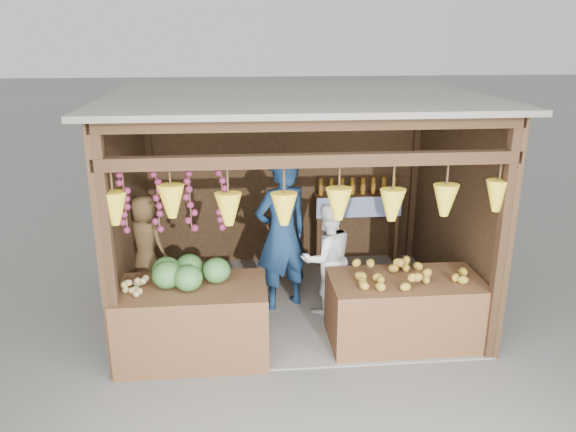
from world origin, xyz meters
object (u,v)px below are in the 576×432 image
(counter_right, at_px, (404,310))
(vendor_seated, at_px, (145,242))
(man_standing, at_px, (282,234))
(woman_standing, at_px, (327,259))
(counter_left, at_px, (193,322))

(counter_right, relative_size, vendor_seated, 1.43)
(man_standing, xyz_separation_m, woman_standing, (0.54, -0.18, -0.27))
(counter_left, xyz_separation_m, vendor_seated, (-0.62, 1.14, 0.50))
(counter_left, relative_size, man_standing, 0.80)
(counter_left, height_order, man_standing, man_standing)
(counter_left, xyz_separation_m, man_standing, (1.04, 1.07, 0.57))
(woman_standing, height_order, vendor_seated, vendor_seated)
(counter_right, distance_m, vendor_seated, 3.17)
(man_standing, height_order, vendor_seated, man_standing)
(counter_left, height_order, vendor_seated, vendor_seated)
(vendor_seated, bearing_deg, counter_right, -162.98)
(counter_left, distance_m, vendor_seated, 1.39)
(man_standing, bearing_deg, counter_left, 21.86)
(man_standing, distance_m, woman_standing, 0.63)
(counter_right, xyz_separation_m, man_standing, (-1.29, 0.98, 0.60))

